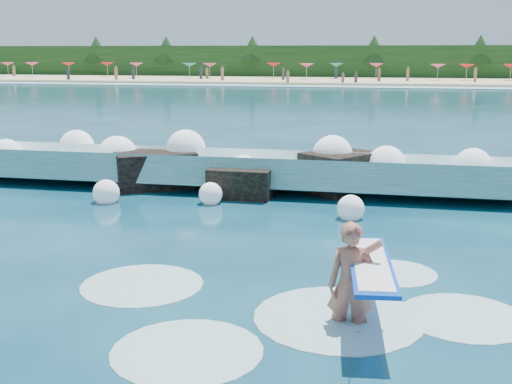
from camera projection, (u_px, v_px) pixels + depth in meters
ground at (157, 272)px, 12.25m from camera, size 200.00×200.00×0.00m
beach at (363, 81)px, 86.69m from camera, size 140.00×20.00×0.40m
wet_band at (358, 87)px, 76.22m from camera, size 140.00×5.00×0.08m
treeline at (367, 63)px, 95.75m from camera, size 140.00×4.00×5.00m
breaking_wave at (222, 170)px, 19.82m from camera, size 17.29×2.73×1.49m
rock_cluster at (236, 176)px, 19.39m from camera, size 8.42×3.19×1.40m
surfer_with_board at (355, 281)px, 9.69m from camera, size 1.10×3.07×1.96m
wave_spray at (215, 159)px, 19.60m from camera, size 15.41×4.51×1.84m
surf_foam at (308, 315)px, 10.23m from camera, size 8.87×5.82×0.14m
beach_umbrellas at (363, 65)px, 87.96m from camera, size 110.26×6.12×0.50m
beachgoers at (352, 75)px, 84.10m from camera, size 105.21×14.13×1.94m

